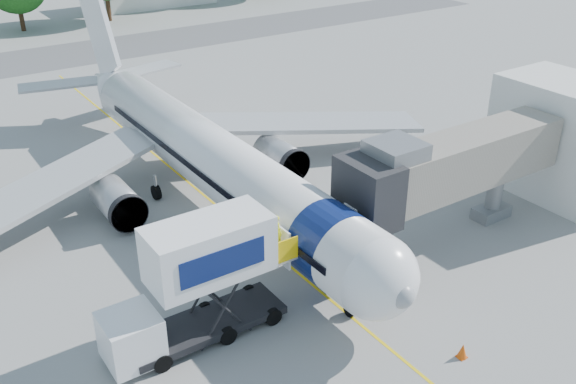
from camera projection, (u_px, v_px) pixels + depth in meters
ground at (243, 228)px, 36.14m from camera, size 160.00×160.00×0.00m
guidance_line at (243, 228)px, 36.13m from camera, size 0.15×70.00×0.01m
taxiway_strip at (39, 59)px, 67.06m from camera, size 120.00×10.00×0.01m
aircraft at (206, 155)px, 37.82m from camera, size 34.17×37.73×11.35m
jet_bridge at (444, 168)px, 32.97m from camera, size 13.90×3.20×6.60m
terminal_stub at (565, 139)px, 38.59m from camera, size 5.00×8.00×7.00m
catering_hiloader at (197, 284)px, 26.59m from camera, size 8.50×2.44×5.50m
ground_tug at (551, 358)px, 25.52m from camera, size 4.11×2.82×1.50m
safety_cone_a at (462, 351)px, 26.54m from camera, size 0.43×0.43×0.68m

